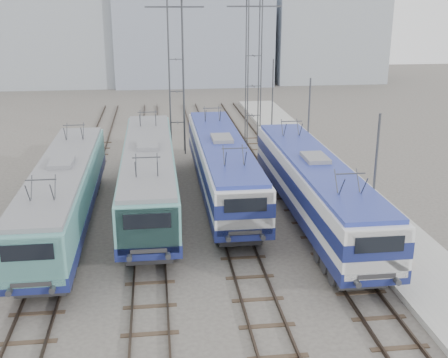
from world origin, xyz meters
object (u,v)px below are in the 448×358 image
at_px(catenary_tower_west, 176,70).
at_px(locomotive_center_right, 222,163).
at_px(locomotive_far_left, 63,192).
at_px(mast_mid, 308,129).
at_px(locomotive_center_left, 149,173).
at_px(mast_front, 374,185).
at_px(mast_rear, 272,99).
at_px(safety_cone, 409,259).
at_px(locomotive_far_right, 315,185).
at_px(catenary_tower_east, 254,66).

bearing_deg(catenary_tower_west, locomotive_center_right, -78.89).
bearing_deg(locomotive_far_left, locomotive_center_right, 24.35).
bearing_deg(mast_mid, locomotive_center_left, -155.85).
height_order(mast_front, mast_rear, same).
height_order(locomotive_center_right, safety_cone, locomotive_center_right).
xyz_separation_m(locomotive_center_right, locomotive_far_right, (4.50, -4.93, -0.00)).
bearing_deg(locomotive_far_right, mast_front, -62.87).
distance_m(locomotive_far_left, locomotive_center_right, 9.88).
bearing_deg(locomotive_center_left, locomotive_far_left, -149.35).
relative_size(locomotive_center_right, catenary_tower_east, 1.54).
bearing_deg(catenary_tower_east, mast_front, -84.55).
height_order(locomotive_far_left, catenary_tower_west, catenary_tower_west).
distance_m(locomotive_far_left, locomotive_center_left, 5.23).
bearing_deg(mast_rear, locomotive_center_left, -122.76).
xyz_separation_m(locomotive_far_right, mast_rear, (1.85, 20.39, 1.15)).
bearing_deg(catenary_tower_west, locomotive_far_left, -113.49).
bearing_deg(locomotive_far_right, locomotive_center_right, 132.37).
bearing_deg(locomotive_center_left, catenary_tower_west, 80.08).
bearing_deg(mast_rear, locomotive_far_right, -95.18).
bearing_deg(locomotive_center_left, locomotive_far_right, -21.39).
height_order(locomotive_center_right, mast_front, mast_front).
relative_size(locomotive_far_left, safety_cone, 34.77).
height_order(mast_rear, safety_cone, mast_rear).
height_order(locomotive_far_left, mast_rear, mast_rear).
height_order(catenary_tower_east, mast_mid, catenary_tower_east).
distance_m(locomotive_far_left, mast_front, 16.04).
relative_size(locomotive_center_right, catenary_tower_west, 1.54).
xyz_separation_m(locomotive_far_right, mast_front, (1.85, -3.61, 1.15)).
distance_m(locomotive_far_right, mast_rear, 20.51).
bearing_deg(mast_mid, catenary_tower_west, 137.07).
distance_m(locomotive_far_right, catenary_tower_east, 18.89).
bearing_deg(mast_front, locomotive_center_right, 126.62).
xyz_separation_m(locomotive_center_left, catenary_tower_west, (2.25, 12.86, 4.31)).
bearing_deg(locomotive_center_right, mast_rear, 67.67).
xyz_separation_m(catenary_tower_east, mast_front, (2.10, -22.00, -3.14)).
xyz_separation_m(locomotive_center_left, mast_front, (10.85, -7.14, 1.17)).
bearing_deg(catenary_tower_west, safety_cone, -66.36).
xyz_separation_m(locomotive_far_left, locomotive_far_right, (13.50, -0.86, 0.09)).
bearing_deg(locomotive_center_left, catenary_tower_east, 59.52).
bearing_deg(mast_mid, locomotive_center_right, -151.44).
relative_size(locomotive_center_left, safety_cone, 35.88).
height_order(locomotive_center_left, catenary_tower_east, catenary_tower_east).
relative_size(catenary_tower_west, mast_rear, 1.71).
xyz_separation_m(catenary_tower_east, mast_rear, (2.10, 2.00, -3.14)).
bearing_deg(safety_cone, catenary_tower_west, 113.64).
xyz_separation_m(locomotive_center_left, locomotive_center_right, (4.50, 1.41, 0.02)).
bearing_deg(mast_front, safety_cone, -63.06).
xyz_separation_m(mast_mid, mast_rear, (0.00, 12.00, 0.00)).
xyz_separation_m(locomotive_far_left, catenary_tower_east, (13.25, 17.53, 4.38)).
distance_m(mast_mid, mast_rear, 12.00).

